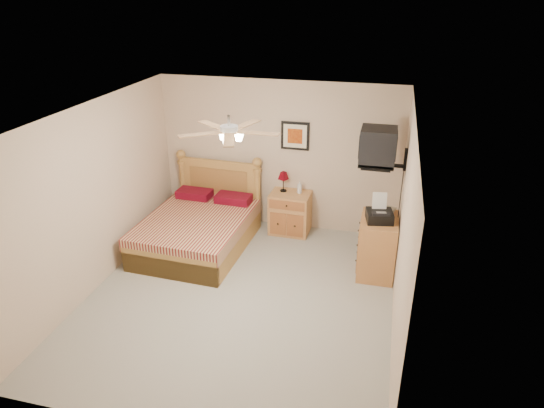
{
  "coord_description": "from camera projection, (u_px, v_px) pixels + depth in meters",
  "views": [
    {
      "loc": [
        1.72,
        -5.16,
        3.87
      ],
      "look_at": [
        0.22,
        0.9,
        1.0
      ],
      "focal_mm": 32.0,
      "sensor_mm": 36.0,
      "label": 1
    }
  ],
  "objects": [
    {
      "name": "framed_picture",
      "position": [
        295.0,
        136.0,
        7.77
      ],
      "size": [
        0.46,
        0.04,
        0.46
      ],
      "primitive_type": "cube",
      "color": "black",
      "rests_on": "wall_back"
    },
    {
      "name": "bed",
      "position": [
        196.0,
        212.0,
        7.5
      ],
      "size": [
        1.58,
        2.02,
        1.26
      ],
      "primitive_type": null,
      "rotation": [
        0.0,
        0.0,
        -0.05
      ],
      "color": "#AA763A",
      "rests_on": "ground"
    },
    {
      "name": "nightstand",
      "position": [
        290.0,
        213.0,
        8.11
      ],
      "size": [
        0.66,
        0.51,
        0.7
      ],
      "primitive_type": "cube",
      "rotation": [
        0.0,
        0.0,
        -0.03
      ],
      "color": "#AD7634",
      "rests_on": "ground"
    },
    {
      "name": "table_lamp",
      "position": [
        283.0,
        182.0,
        7.98
      ],
      "size": [
        0.23,
        0.23,
        0.34
      ],
      "primitive_type": null,
      "rotation": [
        0.0,
        0.0,
        0.3
      ],
      "color": "#5C030E",
      "rests_on": "nightstand"
    },
    {
      "name": "fax_machine",
      "position": [
        380.0,
        209.0,
        6.61
      ],
      "size": [
        0.41,
        0.43,
        0.37
      ],
      "primitive_type": null,
      "rotation": [
        0.0,
        0.0,
        0.18
      ],
      "color": "black",
      "rests_on": "dresser"
    },
    {
      "name": "ceiling",
      "position": [
        234.0,
        114.0,
        5.5
      ],
      "size": [
        4.0,
        4.5,
        0.04
      ],
      "primitive_type": "cube",
      "color": "white",
      "rests_on": "ground"
    },
    {
      "name": "ceiling_fan",
      "position": [
        229.0,
        131.0,
        5.38
      ],
      "size": [
        1.14,
        1.14,
        0.28
      ],
      "primitive_type": null,
      "color": "silver",
      "rests_on": "ceiling"
    },
    {
      "name": "wall_left",
      "position": [
        95.0,
        198.0,
        6.46
      ],
      "size": [
        0.04,
        4.5,
        2.5
      ],
      "primitive_type": "cube",
      "color": "#CBB096",
      "rests_on": "ground"
    },
    {
      "name": "wall_right",
      "position": [
        403.0,
        232.0,
        5.58
      ],
      "size": [
        0.04,
        4.5,
        2.5
      ],
      "primitive_type": "cube",
      "color": "#CBB096",
      "rests_on": "ground"
    },
    {
      "name": "dresser",
      "position": [
        377.0,
        246.0,
        6.92
      ],
      "size": [
        0.51,
        0.73,
        0.86
      ],
      "primitive_type": "cube",
      "rotation": [
        0.0,
        0.0,
        0.01
      ],
      "color": "#B47138",
      "rests_on": "ground"
    },
    {
      "name": "wall_tv",
      "position": [
        389.0,
        148.0,
        6.58
      ],
      "size": [
        0.56,
        0.46,
        0.58
      ],
      "primitive_type": null,
      "color": "black",
      "rests_on": "wall_right"
    },
    {
      "name": "magazine_lower",
      "position": [
        380.0,
        210.0,
        6.98
      ],
      "size": [
        0.2,
        0.26,
        0.02
      ],
      "primitive_type": "imported",
      "rotation": [
        0.0,
        0.0,
        0.04
      ],
      "color": "#BBAA92",
      "rests_on": "dresser"
    },
    {
      "name": "lotion_bottle",
      "position": [
        300.0,
        187.0,
        7.93
      ],
      "size": [
        0.09,
        0.09,
        0.21
      ],
      "primitive_type": "imported",
      "rotation": [
        0.0,
        0.0,
        0.09
      ],
      "color": "silver",
      "rests_on": "nightstand"
    },
    {
      "name": "magazine_upper",
      "position": [
        381.0,
        208.0,
        6.98
      ],
      "size": [
        0.26,
        0.31,
        0.02
      ],
      "primitive_type": "imported",
      "rotation": [
        0.0,
        0.0,
        -0.29
      ],
      "color": "gray",
      "rests_on": "magazine_lower"
    },
    {
      "name": "floor",
      "position": [
        240.0,
        297.0,
        6.54
      ],
      "size": [
        4.5,
        4.5,
        0.0
      ],
      "primitive_type": "plane",
      "color": "gray",
      "rests_on": "ground"
    },
    {
      "name": "wall_back",
      "position": [
        279.0,
        156.0,
        8.0
      ],
      "size": [
        4.0,
        0.04,
        2.5
      ],
      "primitive_type": "cube",
      "color": "#CBB096",
      "rests_on": "ground"
    },
    {
      "name": "wall_front",
      "position": [
        156.0,
        327.0,
        4.03
      ],
      "size": [
        4.0,
        0.04,
        2.5
      ],
      "primitive_type": "cube",
      "color": "#CBB096",
      "rests_on": "ground"
    }
  ]
}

